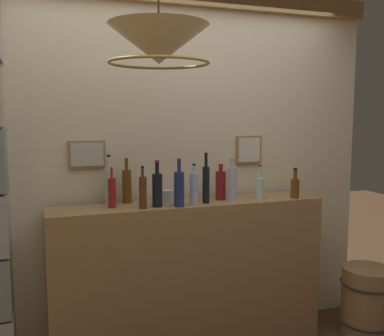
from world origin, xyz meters
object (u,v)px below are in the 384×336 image
(liquor_bottle_amaro, at_px, (259,187))
(liquor_bottle_rum, at_px, (109,185))
(liquor_bottle_bourbon, at_px, (127,186))
(liquor_bottle_vodka, at_px, (112,192))
(liquor_bottle_gin, at_px, (232,184))
(liquor_bottle_rye, at_px, (179,188))
(wooden_barrel, at_px, (367,301))
(liquor_bottle_brandy, at_px, (295,187))
(glass_tumbler_rocks, at_px, (167,196))
(liquor_bottle_vermouth, at_px, (157,189))
(liquor_bottle_mezcal, at_px, (195,188))
(liquor_bottle_tequila, at_px, (143,192))
(liquor_bottle_whiskey, at_px, (206,183))
(liquor_bottle_scotch, at_px, (221,185))
(pendant_lamp, at_px, (159,46))

(liquor_bottle_amaro, relative_size, liquor_bottle_rum, 0.75)
(liquor_bottle_bourbon, bearing_deg, liquor_bottle_vodka, -134.36)
(liquor_bottle_gin, bearing_deg, liquor_bottle_rye, -173.29)
(liquor_bottle_bourbon, xyz_separation_m, wooden_barrel, (1.78, -0.39, -0.94))
(liquor_bottle_brandy, relative_size, liquor_bottle_rye, 0.69)
(liquor_bottle_gin, relative_size, liquor_bottle_bourbon, 0.98)
(liquor_bottle_bourbon, distance_m, glass_tumbler_rocks, 0.29)
(liquor_bottle_bourbon, distance_m, liquor_bottle_vermouth, 0.26)
(liquor_bottle_gin, height_order, liquor_bottle_bourbon, liquor_bottle_bourbon)
(liquor_bottle_gin, relative_size, liquor_bottle_vermouth, 0.98)
(liquor_bottle_brandy, bearing_deg, liquor_bottle_bourbon, 169.45)
(liquor_bottle_brandy, bearing_deg, liquor_bottle_rye, -179.09)
(liquor_bottle_mezcal, distance_m, liquor_bottle_bourbon, 0.48)
(liquor_bottle_brandy, relative_size, liquor_bottle_gin, 0.72)
(liquor_bottle_mezcal, height_order, liquor_bottle_gin, liquor_bottle_gin)
(liquor_bottle_rye, xyz_separation_m, glass_tumbler_rocks, (-0.03, 0.16, -0.08))
(liquor_bottle_tequila, bearing_deg, liquor_bottle_vodka, 152.63)
(liquor_bottle_mezcal, height_order, liquor_bottle_vermouth, liquor_bottle_vermouth)
(liquor_bottle_bourbon, distance_m, liquor_bottle_rum, 0.12)
(liquor_bottle_gin, bearing_deg, wooden_barrel, -10.84)
(liquor_bottle_mezcal, bearing_deg, liquor_bottle_amaro, 3.60)
(glass_tumbler_rocks, bearing_deg, liquor_bottle_rum, 168.60)
(liquor_bottle_vodka, relative_size, liquor_bottle_whiskey, 0.77)
(liquor_bottle_rye, height_order, glass_tumbler_rocks, liquor_bottle_rye)
(liquor_bottle_scotch, bearing_deg, liquor_bottle_rye, -158.52)
(liquor_bottle_tequila, height_order, pendant_lamp, pendant_lamp)
(liquor_bottle_vermouth, bearing_deg, liquor_bottle_tequila, -165.42)
(liquor_bottle_brandy, xyz_separation_m, liquor_bottle_mezcal, (-0.79, 0.01, 0.03))
(liquor_bottle_bourbon, bearing_deg, liquor_bottle_rye, -38.02)
(liquor_bottle_scotch, xyz_separation_m, liquor_bottle_vermouth, (-0.50, -0.10, 0.01))
(liquor_bottle_brandy, distance_m, wooden_barrel, 1.08)
(liquor_bottle_brandy, height_order, liquor_bottle_bourbon, liquor_bottle_bourbon)
(liquor_bottle_gin, bearing_deg, liquor_bottle_whiskey, 177.32)
(liquor_bottle_mezcal, distance_m, pendant_lamp, 1.08)
(liquor_bottle_vermouth, xyz_separation_m, liquor_bottle_tequila, (-0.11, -0.03, -0.01))
(glass_tumbler_rocks, height_order, pendant_lamp, pendant_lamp)
(liquor_bottle_brandy, xyz_separation_m, liquor_bottle_rum, (-1.34, 0.23, 0.05))
(liquor_bottle_brandy, distance_m, glass_tumbler_rocks, 0.95)
(liquor_bottle_bourbon, relative_size, glass_tumbler_rocks, 3.63)
(liquor_bottle_gin, distance_m, pendant_lamp, 1.22)
(liquor_bottle_rum, relative_size, wooden_barrel, 0.64)
(liquor_bottle_tequila, bearing_deg, liquor_bottle_gin, 2.74)
(liquor_bottle_whiskey, xyz_separation_m, liquor_bottle_rye, (-0.21, -0.06, -0.01))
(liquor_bottle_mezcal, relative_size, liquor_bottle_rye, 0.88)
(liquor_bottle_brandy, xyz_separation_m, glass_tumbler_rocks, (-0.94, 0.15, -0.04))
(liquor_bottle_mezcal, relative_size, liquor_bottle_rum, 0.83)
(liquor_bottle_vermouth, bearing_deg, liquor_bottle_whiskey, 2.12)
(liquor_bottle_whiskey, distance_m, liquor_bottle_bourbon, 0.55)
(liquor_bottle_scotch, bearing_deg, liquor_bottle_rum, 172.78)
(liquor_bottle_tequila, bearing_deg, liquor_bottle_brandy, -0.13)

